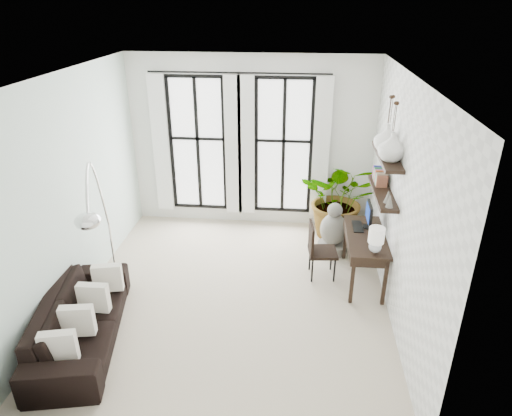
# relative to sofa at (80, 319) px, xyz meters

# --- Properties ---
(floor) EXTENTS (5.00, 5.00, 0.00)m
(floor) POSITION_rel_sofa_xyz_m (1.80, 1.16, -0.33)
(floor) COLOR beige
(floor) RESTS_ON ground
(ceiling) EXTENTS (5.00, 5.00, 0.00)m
(ceiling) POSITION_rel_sofa_xyz_m (1.80, 1.16, 2.87)
(ceiling) COLOR white
(ceiling) RESTS_ON wall_back
(wall_left) EXTENTS (0.00, 5.00, 5.00)m
(wall_left) POSITION_rel_sofa_xyz_m (-0.45, 1.16, 1.27)
(wall_left) COLOR silver
(wall_left) RESTS_ON floor
(wall_right) EXTENTS (0.00, 5.00, 5.00)m
(wall_right) POSITION_rel_sofa_xyz_m (4.05, 1.16, 1.27)
(wall_right) COLOR white
(wall_right) RESTS_ON floor
(wall_back) EXTENTS (4.50, 0.00, 4.50)m
(wall_back) POSITION_rel_sofa_xyz_m (1.80, 3.66, 1.27)
(wall_back) COLOR white
(wall_back) RESTS_ON floor
(windows) EXTENTS (3.26, 0.13, 2.65)m
(windows) POSITION_rel_sofa_xyz_m (1.60, 3.59, 1.23)
(windows) COLOR white
(windows) RESTS_ON wall_back
(wall_shelves) EXTENTS (0.25, 1.30, 0.60)m
(wall_shelves) POSITION_rel_sofa_xyz_m (3.91, 1.80, 1.40)
(wall_shelves) COLOR black
(wall_shelves) RESTS_ON wall_right
(sofa) EXTENTS (1.32, 2.38, 0.66)m
(sofa) POSITION_rel_sofa_xyz_m (0.00, 0.00, 0.00)
(sofa) COLOR black
(sofa) RESTS_ON floor
(throw_pillows) EXTENTS (0.40, 1.52, 0.40)m
(throw_pillows) POSITION_rel_sofa_xyz_m (0.10, 0.00, 0.17)
(throw_pillows) COLOR silver
(throw_pillows) RESTS_ON sofa
(plant) EXTENTS (1.53, 1.38, 1.51)m
(plant) POSITION_rel_sofa_xyz_m (3.46, 3.22, 0.42)
(plant) COLOR #2D7228
(plant) RESTS_ON floor
(desk) EXTENTS (0.57, 1.35, 1.19)m
(desk) POSITION_rel_sofa_xyz_m (3.75, 1.72, 0.41)
(desk) COLOR black
(desk) RESTS_ON floor
(desk_chair) EXTENTS (0.47, 0.47, 0.91)m
(desk_chair) POSITION_rel_sofa_xyz_m (3.04, 1.81, 0.19)
(desk_chair) COLOR black
(desk_chair) RESTS_ON floor
(arc_lamp) EXTENTS (0.72, 1.66, 2.23)m
(arc_lamp) POSITION_rel_sofa_xyz_m (0.10, 0.71, 1.41)
(arc_lamp) COLOR silver
(arc_lamp) RESTS_ON floor
(buddha) EXTENTS (0.51, 0.51, 0.92)m
(buddha) POSITION_rel_sofa_xyz_m (3.33, 2.62, 0.06)
(buddha) COLOR gray
(buddha) RESTS_ON floor
(vase_a) EXTENTS (0.37, 0.37, 0.38)m
(vase_a) POSITION_rel_sofa_xyz_m (3.91, 1.52, 1.94)
(vase_a) COLOR white
(vase_a) RESTS_ON shelf_upper
(vase_b) EXTENTS (0.37, 0.37, 0.38)m
(vase_b) POSITION_rel_sofa_xyz_m (3.91, 1.92, 1.94)
(vase_b) COLOR white
(vase_b) RESTS_ON shelf_upper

